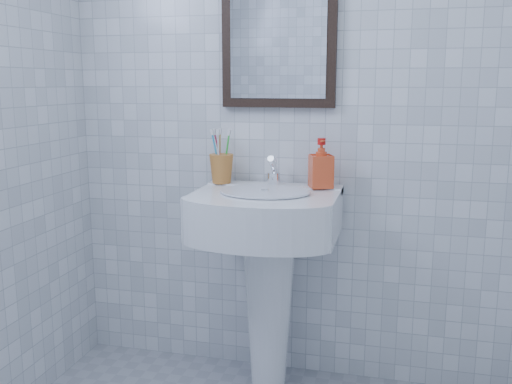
# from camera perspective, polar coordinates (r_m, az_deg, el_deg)

# --- Properties ---
(wall_back) EXTENTS (2.20, 0.02, 2.50)m
(wall_back) POSITION_cam_1_polar(r_m,az_deg,el_deg) (2.53, 5.44, 8.63)
(wall_back) COLOR white
(wall_back) RESTS_ON ground
(washbasin) EXTENTS (0.59, 0.44, 0.91)m
(washbasin) POSITION_cam_1_polar(r_m,az_deg,el_deg) (2.45, 1.17, -6.51)
(washbasin) COLOR white
(washbasin) RESTS_ON ground
(faucet) EXTENTS (0.06, 0.12, 0.14)m
(faucet) POSITION_cam_1_polar(r_m,az_deg,el_deg) (2.48, 1.77, 1.90)
(faucet) COLOR white
(faucet) RESTS_ON washbasin
(toothbrush_cup) EXTENTS (0.13, 0.13, 0.13)m
(toothbrush_cup) POSITION_cam_1_polar(r_m,az_deg,el_deg) (2.54, -3.47, 2.35)
(toothbrush_cup) COLOR #BB6F2C
(toothbrush_cup) RESTS_ON washbasin
(soap_dispenser) EXTENTS (0.12, 0.12, 0.21)m
(soap_dispenser) POSITION_cam_1_polar(r_m,az_deg,el_deg) (2.43, 6.53, 2.86)
(soap_dispenser) COLOR red
(soap_dispenser) RESTS_ON washbasin
(wall_mirror) EXTENTS (0.50, 0.04, 0.62)m
(wall_mirror) POSITION_cam_1_polar(r_m,az_deg,el_deg) (2.54, 2.27, 15.46)
(wall_mirror) COLOR black
(wall_mirror) RESTS_ON wall_back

